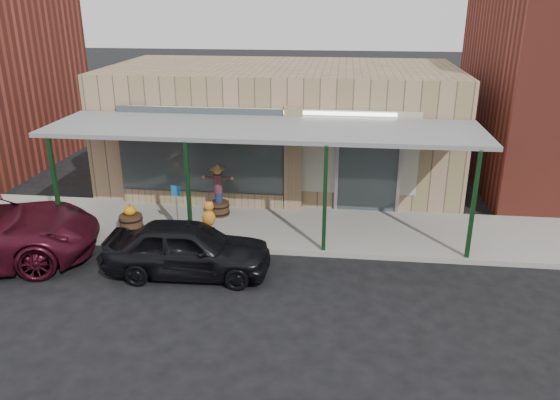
# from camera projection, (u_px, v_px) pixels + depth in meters

# --- Properties ---
(ground) EXTENTS (120.00, 120.00, 0.00)m
(ground) POSITION_uv_depth(u_px,v_px,m) (242.00, 291.00, 12.76)
(ground) COLOR black
(ground) RESTS_ON ground
(sidewalk) EXTENTS (40.00, 3.20, 0.15)m
(sidewalk) POSITION_uv_depth(u_px,v_px,m) (264.00, 227.00, 16.08)
(sidewalk) COLOR gray
(sidewalk) RESTS_ON ground
(storefront) EXTENTS (12.00, 6.25, 4.20)m
(storefront) POSITION_uv_depth(u_px,v_px,m) (282.00, 126.00, 19.61)
(storefront) COLOR #A17C62
(storefront) RESTS_ON ground
(awning) EXTENTS (12.00, 3.00, 3.04)m
(awning) POSITION_uv_depth(u_px,v_px,m) (263.00, 130.00, 15.01)
(awning) COLOR slate
(awning) RESTS_ON ground
(block_buildings_near) EXTENTS (61.00, 8.00, 8.00)m
(block_buildings_near) POSITION_uv_depth(u_px,v_px,m) (340.00, 76.00, 19.77)
(block_buildings_near) COLOR maroon
(block_buildings_near) RESTS_ON ground
(barrel_scarecrow) EXTENTS (0.98, 0.69, 1.62)m
(barrel_scarecrow) POSITION_uv_depth(u_px,v_px,m) (219.00, 198.00, 16.64)
(barrel_scarecrow) COLOR #43281A
(barrel_scarecrow) RESTS_ON sidewalk
(barrel_pumpkin) EXTENTS (0.75, 0.75, 0.77)m
(barrel_pumpkin) POSITION_uv_depth(u_px,v_px,m) (131.00, 220.00, 15.68)
(barrel_pumpkin) COLOR #43281A
(barrel_pumpkin) RESTS_ON sidewalk
(handicap_sign) EXTENTS (0.28, 0.09, 1.39)m
(handicap_sign) POSITION_uv_depth(u_px,v_px,m) (176.00, 203.00, 15.29)
(handicap_sign) COLOR gray
(handicap_sign) RESTS_ON sidewalk
(parked_sedan) EXTENTS (4.09, 1.94, 1.61)m
(parked_sedan) POSITION_uv_depth(u_px,v_px,m) (188.00, 248.00, 13.35)
(parked_sedan) COLOR black
(parked_sedan) RESTS_ON ground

